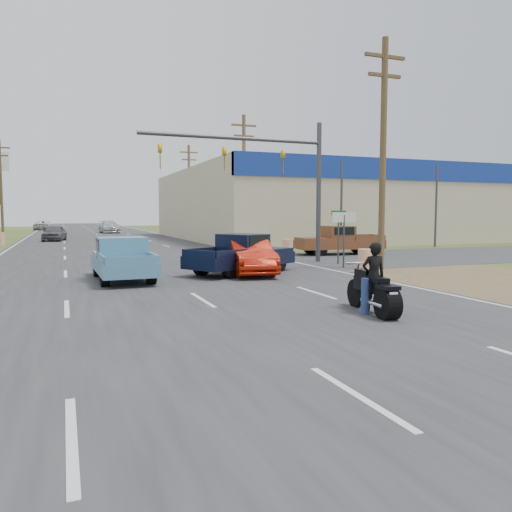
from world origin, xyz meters
name	(u,v)px	position (x,y,z in m)	size (l,w,h in m)	color
ground	(357,397)	(0.00, 0.00, 0.00)	(200.00, 200.00, 0.00)	#334C1E
main_road	(108,242)	(0.00, 40.00, 0.01)	(15.00, 180.00, 0.02)	#2D2D30
cross_road	(147,266)	(0.00, 18.00, 0.01)	(120.00, 10.00, 0.02)	#2D2D30
dirt_verge	(457,275)	(11.00, 10.00, 0.01)	(8.00, 18.00, 0.01)	brown
big_box_store	(408,206)	(32.00, 39.93, 3.31)	(50.00, 28.10, 6.60)	#B7A88C
utility_pole_1	(383,148)	(9.50, 13.00, 5.32)	(2.00, 0.28, 10.00)	#4C3823
utility_pole_2	(244,177)	(9.50, 31.00, 5.32)	(2.00, 0.28, 10.00)	#4C3823
utility_pole_3	(189,188)	(9.50, 49.00, 5.32)	(2.00, 0.28, 10.00)	#4C3823
utility_pole_6	(1,186)	(-9.50, 52.00, 5.32)	(2.00, 0.28, 10.00)	#4C3823
tree_3	(406,193)	(55.00, 70.00, 6.19)	(8.40, 8.40, 10.40)	#422D19
tree_5	(233,197)	(30.00, 95.00, 5.88)	(7.98, 7.98, 9.88)	#422D19
barrel_0	(365,261)	(8.00, 12.00, 0.50)	(0.56, 0.56, 1.00)	orange
barrel_1	(288,248)	(8.40, 20.50, 0.50)	(0.56, 0.56, 1.00)	orange
barrel_3	(1,239)	(-8.20, 38.00, 0.50)	(0.56, 0.56, 1.00)	orange
lane_sign	(344,226)	(8.20, 14.00, 1.90)	(1.20, 0.08, 2.52)	#3F3F44
street_name_sign	(338,231)	(8.80, 15.50, 1.61)	(0.80, 0.08, 2.61)	#3F3F44
signal_mast	(270,165)	(5.82, 17.00, 4.80)	(9.12, 0.40, 7.00)	#3F3F44
red_convertible	(249,256)	(3.38, 13.36, 0.73)	(1.55, 4.45, 1.47)	#9F1707
motorcycle	(375,293)	(3.40, 4.57, 0.54)	(0.74, 2.40, 1.22)	black
rider	(374,280)	(3.40, 4.64, 0.84)	(0.61, 0.40, 1.67)	black
blue_pickup	(122,258)	(-1.63, 13.35, 0.81)	(1.96, 4.86, 1.60)	black
navy_pickup	(243,254)	(3.24, 13.67, 0.82)	(5.21, 4.02, 1.63)	black
brown_pickup	(337,240)	(11.75, 20.61, 0.87)	(5.39, 2.57, 1.73)	black
distant_car_grey	(54,233)	(-4.41, 43.03, 0.71)	(1.68, 4.18, 1.42)	#535357
distant_car_silver	(109,227)	(1.87, 60.91, 0.78)	(2.17, 5.34, 1.55)	silver
distant_car_white	(44,225)	(-6.46, 76.46, 0.72)	(2.39, 5.17, 1.44)	silver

